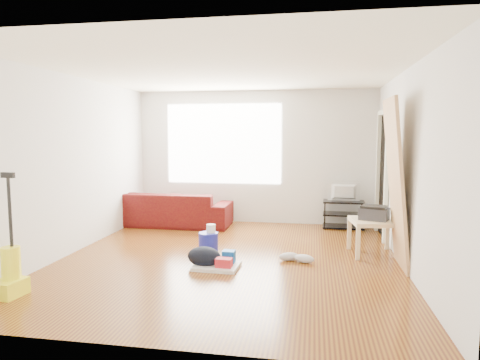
% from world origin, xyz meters
% --- Properties ---
extents(room, '(4.51, 5.01, 2.51)m').
position_xyz_m(room, '(0.07, 0.15, 1.25)').
color(room, '#512411').
rests_on(room, ground).
extents(sofa, '(2.13, 0.83, 0.62)m').
position_xyz_m(sofa, '(-1.45, 1.95, 0.00)').
color(sofa, '#3A040A').
rests_on(sofa, ground).
extents(tv_stand, '(0.73, 0.44, 0.49)m').
position_xyz_m(tv_stand, '(1.65, 2.22, 0.26)').
color(tv_stand, black).
rests_on(tv_stand, ground).
extents(tv, '(0.56, 0.07, 0.32)m').
position_xyz_m(tv, '(1.65, 2.22, 0.66)').
color(tv, black).
rests_on(tv, tv_stand).
extents(side_table, '(0.68, 0.68, 0.50)m').
position_xyz_m(side_table, '(1.95, 0.55, 0.42)').
color(side_table, '#DEC888').
rests_on(side_table, ground).
extents(printer, '(0.45, 0.40, 0.20)m').
position_xyz_m(printer, '(1.95, 0.55, 0.59)').
color(printer, '#32323A').
rests_on(printer, side_table).
extents(bucket, '(0.35, 0.35, 0.28)m').
position_xyz_m(bucket, '(-0.36, 0.29, 0.00)').
color(bucket, '#1A1FA0').
rests_on(bucket, ground).
extents(toilet_paper, '(0.13, 0.13, 0.12)m').
position_xyz_m(toilet_paper, '(-0.33, 0.31, 0.20)').
color(toilet_paper, white).
rests_on(toilet_paper, bucket).
extents(cleaning_tray, '(0.57, 0.46, 0.20)m').
position_xyz_m(cleaning_tray, '(-0.06, -0.40, 0.06)').
color(cleaning_tray, white).
rests_on(cleaning_tray, ground).
extents(backpack, '(0.55, 0.50, 0.25)m').
position_xyz_m(backpack, '(-0.25, -0.37, 0.00)').
color(backpack, black).
rests_on(backpack, ground).
extents(sneakers, '(0.50, 0.25, 0.11)m').
position_xyz_m(sneakers, '(0.91, 0.02, 0.06)').
color(sneakers, silver).
rests_on(sneakers, ground).
extents(vacuum, '(0.30, 0.34, 1.29)m').
position_xyz_m(vacuum, '(-2.00, -1.68, 0.24)').
color(vacuum, '#FEF924').
rests_on(vacuum, ground).
extents(door_panel, '(0.27, 0.85, 2.13)m').
position_xyz_m(door_panel, '(2.13, 0.05, 0.00)').
color(door_panel, tan).
rests_on(door_panel, ground).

